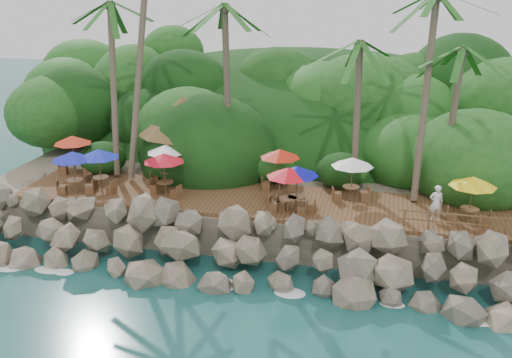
# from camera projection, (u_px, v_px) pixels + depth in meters

# --- Properties ---
(ground) EXTENTS (140.00, 140.00, 0.00)m
(ground) POSITION_uv_depth(u_px,v_px,m) (226.00, 293.00, 25.71)
(ground) COLOR #19514F
(ground) RESTS_ON ground
(land_base) EXTENTS (32.00, 25.20, 2.10)m
(land_base) POSITION_uv_depth(u_px,v_px,m) (288.00, 165.00, 40.10)
(land_base) COLOR gray
(land_base) RESTS_ON ground
(jungle_hill) EXTENTS (44.80, 28.00, 15.40)m
(jungle_hill) POSITION_uv_depth(u_px,v_px,m) (303.00, 150.00, 47.35)
(jungle_hill) COLOR #143811
(jungle_hill) RESTS_ON ground
(seawall) EXTENTS (29.00, 4.00, 2.30)m
(seawall) POSITION_uv_depth(u_px,v_px,m) (237.00, 251.00, 27.18)
(seawall) COLOR gray
(seawall) RESTS_ON ground
(terrace) EXTENTS (26.00, 5.00, 0.20)m
(terrace) POSITION_uv_depth(u_px,v_px,m) (256.00, 200.00, 30.51)
(terrace) COLOR brown
(terrace) RESTS_ON land_base
(jungle_foliage) EXTENTS (44.00, 16.00, 12.00)m
(jungle_foliage) POSITION_uv_depth(u_px,v_px,m) (285.00, 184.00, 39.52)
(jungle_foliage) COLOR #143811
(jungle_foliage) RESTS_ON ground
(foam_line) EXTENTS (25.20, 0.80, 0.06)m
(foam_line) POSITION_uv_depth(u_px,v_px,m) (228.00, 290.00, 25.98)
(foam_line) COLOR white
(foam_line) RESTS_ON ground
(palms) EXTENTS (24.81, 6.96, 13.65)m
(palms) POSITION_uv_depth(u_px,v_px,m) (281.00, 7.00, 29.75)
(palms) COLOR brown
(palms) RESTS_ON ground
(palapa) EXTENTS (5.42, 5.42, 4.60)m
(palapa) POSITION_uv_depth(u_px,v_px,m) (184.00, 115.00, 33.72)
(palapa) COLOR brown
(palapa) RESTS_ON ground
(dining_clusters) EXTENTS (24.15, 5.31, 2.38)m
(dining_clusters) POSITION_uv_depth(u_px,v_px,m) (220.00, 162.00, 30.04)
(dining_clusters) COLOR brown
(dining_clusters) RESTS_ON terrace
(railing) EXTENTS (7.20, 0.10, 1.00)m
(railing) POSITION_uv_depth(u_px,v_px,m) (480.00, 224.00, 25.83)
(railing) COLOR brown
(railing) RESTS_ON terrace
(waiter) EXTENTS (0.72, 0.53, 1.81)m
(waiter) POSITION_uv_depth(u_px,v_px,m) (436.00, 203.00, 27.41)
(waiter) COLOR white
(waiter) RESTS_ON terrace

